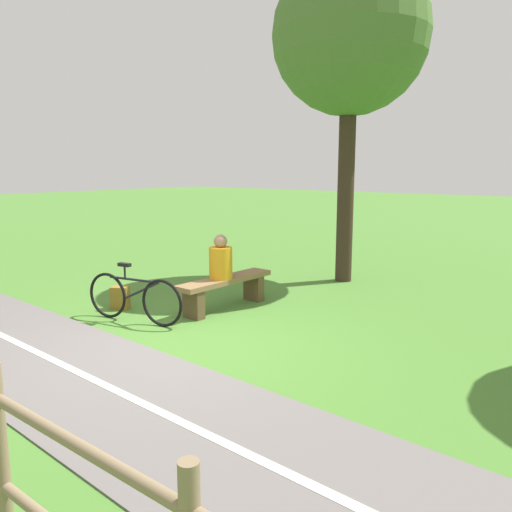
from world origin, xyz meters
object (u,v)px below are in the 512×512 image
at_px(bench, 225,287).
at_px(backpack, 120,298).
at_px(bicycle, 134,298).
at_px(tree_mid_field, 350,38).
at_px(person_seated, 221,260).

distance_m(bench, backpack, 1.72).
xyz_separation_m(bench, bicycle, (1.39, -0.57, 0.01)).
xyz_separation_m(bicycle, tree_mid_field, (-4.46, 1.02, 4.31)).
relative_size(bench, bicycle, 1.12).
xyz_separation_m(bench, person_seated, (0.10, -0.00, 0.46)).
bearing_deg(backpack, bench, 129.03).
bearing_deg(backpack, person_seated, 126.31).
xyz_separation_m(bench, tree_mid_field, (-3.06, 0.46, 4.32)).
bearing_deg(tree_mid_field, bicycle, -12.94).
xyz_separation_m(person_seated, bicycle, (1.29, -0.56, -0.44)).
height_order(bicycle, tree_mid_field, tree_mid_field).
relative_size(person_seated, bicycle, 0.42).
bearing_deg(backpack, bicycle, 67.46).
bearing_deg(bicycle, person_seated, 54.27).
bearing_deg(person_seated, tree_mid_field, 173.16).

